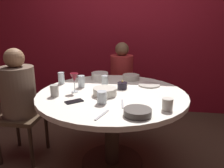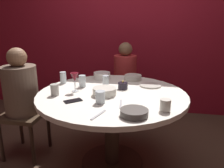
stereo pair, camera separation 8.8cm
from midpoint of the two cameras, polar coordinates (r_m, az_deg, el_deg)
ground_plane at (r=2.31m, az=1.16°, el=-20.02°), size 8.00×8.00×0.00m
back_wall at (r=3.34m, az=5.60°, el=14.98°), size 6.00×0.10×2.60m
dining_table at (r=2.02m, az=1.25°, el=-6.34°), size 1.34×1.34×0.74m
seated_diner_left at (r=2.30m, az=-21.87°, el=-1.75°), size 0.40×0.40×1.13m
seated_diner_back at (r=2.88m, az=4.32°, el=2.56°), size 0.40×0.40×1.11m
candle_holder at (r=2.06m, az=4.09°, el=-0.45°), size 0.09×0.09×0.08m
wine_glass at (r=1.98m, az=-8.57°, el=1.58°), size 0.08×0.08×0.18m
dinner_plate at (r=2.20m, az=11.21°, el=-0.37°), size 0.21×0.21×0.01m
cell_phone at (r=1.77m, az=-8.82°, el=-4.39°), size 0.15×0.14×0.01m
bowl_serving_large at (r=2.40m, az=6.59°, el=1.73°), size 0.18×0.18×0.06m
bowl_salad_center at (r=1.49m, az=7.55°, el=-7.50°), size 0.19×0.19×0.05m
bowl_small_white at (r=1.89m, az=-0.65°, el=-1.97°), size 0.21×0.21×0.07m
bowl_sauce_side at (r=2.43m, az=-1.63°, el=2.22°), size 0.19×0.19×0.07m
cup_near_candle at (r=2.12m, az=-0.50°, el=0.74°), size 0.06×0.06×0.11m
cup_by_left_diner at (r=2.13m, az=-6.66°, el=0.76°), size 0.07×0.07×0.12m
cup_by_right_diner at (r=2.30m, az=-11.67°, el=1.68°), size 0.06×0.06×0.12m
cup_center_front at (r=1.70m, az=-1.62°, el=-3.48°), size 0.08×0.08×0.10m
cup_far_edge at (r=1.61m, az=15.40°, el=-5.43°), size 0.08×0.08×0.09m
cup_beside_wine at (r=1.93m, az=-13.60°, el=-1.49°), size 0.07×0.07×0.10m
fork_near_plate at (r=1.69m, az=3.81°, el=-5.27°), size 0.04×0.18×0.01m
knife_near_plate at (r=1.50m, az=-1.73°, el=-8.13°), size 0.07×0.18×0.01m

